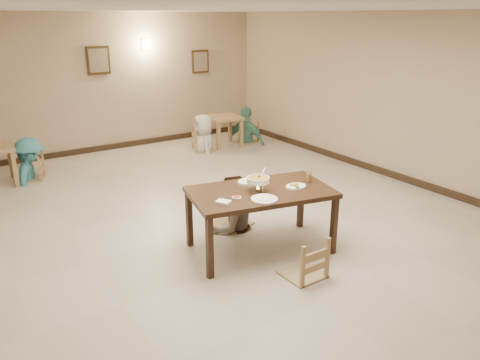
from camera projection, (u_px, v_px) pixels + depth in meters
floor at (214, 228)px, 6.77m from camera, size 10.00×10.00×0.00m
ceiling at (209, 8)px, 5.77m from camera, size 10.00×10.00×0.00m
wall_back at (96, 84)px, 10.19m from camera, size 10.00×0.00×10.00m
wall_right at (404, 99)px, 8.36m from camera, size 0.00×10.00×10.00m
baseboard_back at (102, 148)px, 10.65m from camera, size 8.00×0.06×0.12m
baseboard_right at (395, 175)px, 8.82m from camera, size 0.06×10.00×0.12m
picture_b at (98, 60)px, 10.05m from camera, size 0.50×0.04×0.60m
picture_c at (200, 62)px, 11.40m from camera, size 0.45×0.04×0.55m
wall_sconce at (145, 44)px, 10.53m from camera, size 0.16×0.05×0.22m
main_table at (261, 196)px, 5.91m from camera, size 1.95×1.35×0.83m
chair_far at (231, 192)px, 6.70m from camera, size 0.49×0.49×1.05m
chair_near at (304, 238)px, 5.39m from camera, size 0.46×0.46×0.97m
main_diner at (231, 176)px, 6.53m from camera, size 0.81×0.66×1.57m
curry_warmer at (258, 180)px, 5.80m from camera, size 0.32×0.29×0.26m
rice_plate_far at (249, 181)px, 6.16m from camera, size 0.32×0.32×0.07m
rice_plate_near at (264, 199)px, 5.55m from camera, size 0.32×0.32×0.07m
fried_plate at (296, 186)px, 5.97m from camera, size 0.28×0.28×0.06m
chili_dish at (237, 197)px, 5.61m from camera, size 0.11×0.11×0.02m
napkin_cutlery at (223, 202)px, 5.47m from camera, size 0.22×0.25×0.03m
drink_glass at (309, 177)px, 6.15m from camera, size 0.07×0.07×0.15m
bg_table_right at (224, 122)px, 10.87m from camera, size 0.78×0.78×0.71m
bg_chair_lr at (29, 156)px, 8.63m from camera, size 0.43×0.43×0.91m
bg_chair_rl at (203, 129)px, 10.53m from camera, size 0.46×0.46×0.99m
bg_chair_rr at (246, 123)px, 11.19m from camera, size 0.46×0.46×0.99m
bg_diner_b at (26, 138)px, 8.51m from camera, size 0.96×1.19×1.61m
bg_diner_c at (203, 115)px, 10.42m from camera, size 0.69×0.90×1.65m
bg_diner_d at (247, 107)px, 11.06m from camera, size 0.79×1.10×1.74m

